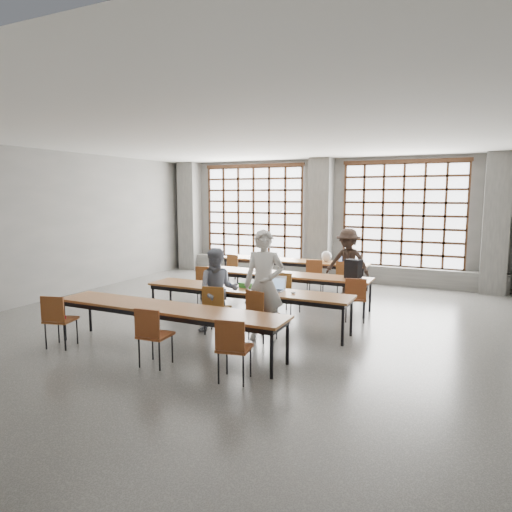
{
  "coord_description": "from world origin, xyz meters",
  "views": [
    {
      "loc": [
        3.96,
        -7.51,
        2.47
      ],
      "look_at": [
        0.21,
        0.4,
        1.29
      ],
      "focal_mm": 32.0,
      "sensor_mm": 36.0,
      "label": 1
    }
  ],
  "objects_px": {
    "desk_row_a": "(293,262)",
    "chair_near_right": "(233,344)",
    "chair_mid_left": "(206,281)",
    "chair_back_right": "(346,275)",
    "laptop_back": "(344,260)",
    "green_box": "(245,285)",
    "mouse": "(293,293)",
    "student_female": "(218,291)",
    "chair_near_mid": "(152,331)",
    "chair_near_left": "(58,316)",
    "red_pouch": "(61,317)",
    "desk_row_c": "(246,292)",
    "backpack": "(353,269)",
    "chair_back_mid": "(315,273)",
    "chair_mid_centre": "(287,288)",
    "chair_front_left": "(215,305)",
    "phone": "(252,290)",
    "desk_row_b": "(281,276)",
    "student_back": "(348,263)",
    "desk_row_d": "(167,311)",
    "laptop_front": "(275,287)",
    "chair_front_right": "(260,310)",
    "chair_back_left": "(236,267)",
    "plastic_bag": "(327,256)",
    "student_male": "(264,285)",
    "chair_mid_right": "(355,295)"
  },
  "relations": [
    {
      "from": "desk_row_a",
      "to": "chair_near_right",
      "type": "height_order",
      "value": "chair_near_right"
    },
    {
      "from": "chair_mid_left",
      "to": "chair_back_right",
      "type": "bearing_deg",
      "value": 37.56
    },
    {
      "from": "laptop_back",
      "to": "green_box",
      "type": "height_order",
      "value": "laptop_back"
    },
    {
      "from": "mouse",
      "to": "student_female",
      "type": "bearing_deg",
      "value": -158.99
    },
    {
      "from": "laptop_back",
      "to": "chair_near_mid",
      "type": "bearing_deg",
      "value": -100.03
    },
    {
      "from": "chair_near_left",
      "to": "red_pouch",
      "type": "bearing_deg",
      "value": 104.64
    },
    {
      "from": "desk_row_c",
      "to": "backpack",
      "type": "bearing_deg",
      "value": 50.69
    },
    {
      "from": "desk_row_c",
      "to": "student_female",
      "type": "xyz_separation_m",
      "value": [
        -0.3,
        -0.5,
        0.1
      ]
    },
    {
      "from": "chair_mid_left",
      "to": "chair_near_left",
      "type": "relative_size",
      "value": 1.0
    },
    {
      "from": "chair_back_mid",
      "to": "laptop_back",
      "type": "height_order",
      "value": "laptop_back"
    },
    {
      "from": "chair_mid_centre",
      "to": "chair_front_left",
      "type": "bearing_deg",
      "value": -108.61
    },
    {
      "from": "chair_back_right",
      "to": "phone",
      "type": "bearing_deg",
      "value": -104.5
    },
    {
      "from": "desk_row_b",
      "to": "chair_mid_centre",
      "type": "relative_size",
      "value": 4.55
    },
    {
      "from": "chair_front_left",
      "to": "student_back",
      "type": "bearing_deg",
      "value": 71.49
    },
    {
      "from": "desk_row_a",
      "to": "desk_row_d",
      "type": "relative_size",
      "value": 1.0
    },
    {
      "from": "red_pouch",
      "to": "chair_mid_left",
      "type": "bearing_deg",
      "value": 80.44
    },
    {
      "from": "desk_row_b",
      "to": "student_back",
      "type": "xyz_separation_m",
      "value": [
        1.11,
        1.56,
        0.16
      ]
    },
    {
      "from": "red_pouch",
      "to": "chair_near_right",
      "type": "bearing_deg",
      "value": -1.39
    },
    {
      "from": "red_pouch",
      "to": "laptop_front",
      "type": "bearing_deg",
      "value": 40.99
    },
    {
      "from": "chair_near_mid",
      "to": "student_back",
      "type": "xyz_separation_m",
      "value": [
        1.38,
        5.78,
        0.29
      ]
    },
    {
      "from": "desk_row_d",
      "to": "green_box",
      "type": "xyz_separation_m",
      "value": [
        0.47,
        1.82,
        0.11
      ]
    },
    {
      "from": "chair_mid_centre",
      "to": "backpack",
      "type": "xyz_separation_m",
      "value": [
        1.22,
        0.68,
        0.39
      ]
    },
    {
      "from": "red_pouch",
      "to": "chair_front_right",
      "type": "bearing_deg",
      "value": 30.82
    },
    {
      "from": "chair_back_right",
      "to": "phone",
      "type": "relative_size",
      "value": 6.77
    },
    {
      "from": "desk_row_d",
      "to": "laptop_front",
      "type": "bearing_deg",
      "value": 60.13
    },
    {
      "from": "chair_back_left",
      "to": "laptop_back",
      "type": "height_order",
      "value": "laptop_back"
    },
    {
      "from": "desk_row_d",
      "to": "chair_near_right",
      "type": "relative_size",
      "value": 4.55
    },
    {
      "from": "desk_row_c",
      "to": "chair_near_right",
      "type": "height_order",
      "value": "chair_near_right"
    },
    {
      "from": "chair_mid_left",
      "to": "student_female",
      "type": "bearing_deg",
      "value": -52.45
    },
    {
      "from": "desk_row_d",
      "to": "plastic_bag",
      "type": "height_order",
      "value": "plastic_bag"
    },
    {
      "from": "chair_mid_centre",
      "to": "phone",
      "type": "height_order",
      "value": "chair_mid_centre"
    },
    {
      "from": "chair_front_left",
      "to": "desk_row_d",
      "type": "bearing_deg",
      "value": -101.65
    },
    {
      "from": "desk_row_a",
      "to": "desk_row_c",
      "type": "relative_size",
      "value": 1.0
    },
    {
      "from": "chair_back_mid",
      "to": "student_back",
      "type": "xyz_separation_m",
      "value": [
        0.79,
        0.13,
        0.29
      ]
    },
    {
      "from": "chair_back_left",
      "to": "desk_row_b",
      "type": "bearing_deg",
      "value": -36.94
    },
    {
      "from": "phone",
      "to": "chair_mid_left",
      "type": "bearing_deg",
      "value": 143.76
    },
    {
      "from": "backpack",
      "to": "chair_back_mid",
      "type": "bearing_deg",
      "value": 149.91
    },
    {
      "from": "desk_row_a",
      "to": "chair_near_left",
      "type": "bearing_deg",
      "value": -104.83
    },
    {
      "from": "student_female",
      "to": "mouse",
      "type": "relative_size",
      "value": 15.59
    },
    {
      "from": "laptop_front",
      "to": "green_box",
      "type": "height_order",
      "value": "laptop_front"
    },
    {
      "from": "desk_row_a",
      "to": "student_back",
      "type": "xyz_separation_m",
      "value": [
        1.6,
        -0.5,
        0.16
      ]
    },
    {
      "from": "chair_front_left",
      "to": "chair_near_right",
      "type": "bearing_deg",
      "value": -53.58
    },
    {
      "from": "student_back",
      "to": "student_male",
      "type": "bearing_deg",
      "value": -92.8
    },
    {
      "from": "plastic_bag",
      "to": "chair_mid_right",
      "type": "bearing_deg",
      "value": -62.83
    },
    {
      "from": "desk_row_b",
      "to": "mouse",
      "type": "relative_size",
      "value": 40.82
    },
    {
      "from": "chair_near_right",
      "to": "plastic_bag",
      "type": "distance_m",
      "value": 6.37
    },
    {
      "from": "desk_row_d",
      "to": "chair_front_right",
      "type": "height_order",
      "value": "chair_front_right"
    },
    {
      "from": "chair_back_left",
      "to": "phone",
      "type": "bearing_deg",
      "value": -57.75
    },
    {
      "from": "chair_back_left",
      "to": "chair_near_right",
      "type": "bearing_deg",
      "value": -62.41
    },
    {
      "from": "desk_row_c",
      "to": "desk_row_a",
      "type": "bearing_deg",
      "value": 97.77
    }
  ]
}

